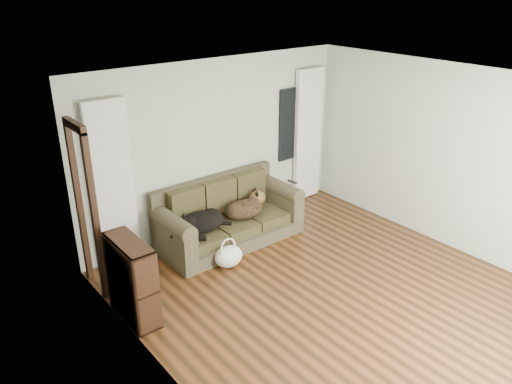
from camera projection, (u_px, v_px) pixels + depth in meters
floor at (336, 297)px, 6.15m from camera, size 5.00×5.00×0.00m
ceiling at (352, 86)px, 5.11m from camera, size 5.00×5.00×0.00m
wall_back at (217, 147)px, 7.42m from camera, size 4.50×0.04×2.60m
wall_left at (167, 268)px, 4.34m from camera, size 0.04×5.00×2.60m
wall_right at (453, 159)px, 6.92m from camera, size 0.04×5.00×2.60m
curtain_left at (113, 185)px, 6.45m from camera, size 0.55×0.08×2.25m
curtain_right at (308, 135)px, 8.45m from camera, size 0.55×0.08×2.25m
window_pane at (291, 124)px, 8.19m from camera, size 0.50×0.03×1.20m
door_casing at (87, 213)px, 5.94m from camera, size 0.07×0.60×2.10m
sofa at (230, 213)px, 7.29m from camera, size 2.11×0.91×0.86m
dog_black_lab at (200, 223)px, 6.94m from camera, size 0.73×0.57×0.28m
dog_shepherd at (245, 207)px, 7.39m from camera, size 0.68×0.52×0.28m
tv_remote at (292, 182)px, 7.66m from camera, size 0.06×0.17×0.02m
tote_bag at (228, 256)px, 6.75m from camera, size 0.46×0.39×0.29m
bookshelf at (132, 279)px, 5.62m from camera, size 0.36×0.81×0.98m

